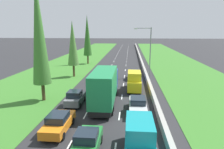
# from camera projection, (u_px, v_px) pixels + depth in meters

# --- Properties ---
(ground_plane) EXTENTS (300.00, 300.00, 0.00)m
(ground_plane) POSITION_uv_depth(u_px,v_px,m) (121.00, 60.00, 58.66)
(ground_plane) COLOR #28282B
(ground_plane) RESTS_ON ground
(grass_verge_left) EXTENTS (14.00, 140.00, 0.04)m
(grass_verge_left) POSITION_uv_depth(u_px,v_px,m) (78.00, 59.00, 59.75)
(grass_verge_left) COLOR #387528
(grass_verge_left) RESTS_ON ground
(grass_verge_right) EXTENTS (14.00, 140.00, 0.04)m
(grass_verge_right) POSITION_uv_depth(u_px,v_px,m) (171.00, 61.00, 57.41)
(grass_verge_right) COLOR #387528
(grass_verge_right) RESTS_ON ground
(median_barrier) EXTENTS (0.44, 120.00, 0.85)m
(median_barrier) POSITION_uv_depth(u_px,v_px,m) (140.00, 59.00, 58.07)
(median_barrier) COLOR #9E9B93
(median_barrier) RESTS_ON ground
(lane_markings) EXTENTS (3.64, 116.00, 0.01)m
(lane_markings) POSITION_uv_depth(u_px,v_px,m) (121.00, 60.00, 58.66)
(lane_markings) COLOR white
(lane_markings) RESTS_ON ground
(teal_van_right_lane) EXTENTS (1.96, 4.90, 2.82)m
(teal_van_right_lane) POSITION_uv_depth(u_px,v_px,m) (139.00, 138.00, 13.71)
(teal_van_right_lane) COLOR teal
(teal_van_right_lane) RESTS_ON ground
(green_hatchback_centre_lane) EXTENTS (1.74, 3.90, 1.72)m
(green_hatchback_centre_lane) POSITION_uv_depth(u_px,v_px,m) (87.00, 142.00, 14.34)
(green_hatchback_centre_lane) COLOR #237A33
(green_hatchback_centre_lane) RESTS_ON ground
(green_box_truck_centre_lane) EXTENTS (2.46, 9.40, 4.18)m
(green_box_truck_centre_lane) POSITION_uv_depth(u_px,v_px,m) (105.00, 86.00, 23.37)
(green_box_truck_centre_lane) COLOR black
(green_box_truck_centre_lane) RESTS_ON ground
(silver_sedan_right_lane) EXTENTS (1.82, 4.50, 1.64)m
(silver_sedan_right_lane) POSITION_uv_depth(u_px,v_px,m) (138.00, 105.00, 21.44)
(silver_sedan_right_lane) COLOR silver
(silver_sedan_right_lane) RESTS_ON ground
(orange_sedan_left_lane) EXTENTS (1.82, 4.50, 1.64)m
(orange_sedan_left_lane) POSITION_uv_depth(u_px,v_px,m) (59.00, 122.00, 17.34)
(orange_sedan_left_lane) COLOR orange
(orange_sedan_left_lane) RESTS_ON ground
(yellow_van_right_lane) EXTENTS (1.96, 4.90, 2.82)m
(yellow_van_right_lane) POSITION_uv_depth(u_px,v_px,m) (134.00, 81.00, 28.92)
(yellow_van_right_lane) COLOR yellow
(yellow_van_right_lane) RESTS_ON ground
(grey_hatchback_left_lane) EXTENTS (1.74, 3.90, 1.72)m
(grey_hatchback_left_lane) POSITION_uv_depth(u_px,v_px,m) (75.00, 98.00, 23.54)
(grey_hatchback_left_lane) COLOR slate
(grey_hatchback_left_lane) RESTS_ON ground
(blue_hatchback_right_lane) EXTENTS (1.74, 3.90, 1.72)m
(blue_hatchback_right_lane) POSITION_uv_depth(u_px,v_px,m) (134.00, 74.00, 35.82)
(blue_hatchback_right_lane) COLOR #1E47B7
(blue_hatchback_right_lane) RESTS_ON ground
(poplar_tree_second) EXTENTS (2.16, 2.16, 14.59)m
(poplar_tree_second) POSITION_uv_depth(u_px,v_px,m) (39.00, 32.00, 23.36)
(poplar_tree_second) COLOR #4C3823
(poplar_tree_second) RESTS_ON ground
(poplar_tree_third) EXTENTS (2.06, 2.06, 10.23)m
(poplar_tree_third) POSITION_uv_depth(u_px,v_px,m) (73.00, 43.00, 36.54)
(poplar_tree_third) COLOR #4C3823
(poplar_tree_third) RESTS_ON ground
(poplar_tree_fourth) EXTENTS (2.10, 2.10, 12.14)m
(poplar_tree_fourth) POSITION_uv_depth(u_px,v_px,m) (87.00, 36.00, 50.52)
(poplar_tree_fourth) COLOR #4C3823
(poplar_tree_fourth) RESTS_ON ground
(street_light_mast) EXTENTS (3.20, 0.28, 9.00)m
(street_light_mast) POSITION_uv_depth(u_px,v_px,m) (149.00, 48.00, 37.53)
(street_light_mast) COLOR gray
(street_light_mast) RESTS_ON ground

